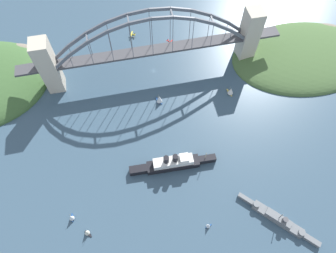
{
  "coord_description": "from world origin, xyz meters",
  "views": [
    {
      "loc": [
        31.06,
        227.35,
        263.78
      ],
      "look_at": [
        0.0,
        79.91,
        8.0
      ],
      "focal_mm": 32.53,
      "sensor_mm": 36.0,
      "label": 1
    }
  ],
  "objects": [
    {
      "name": "ground_plane",
      "position": [
        0.0,
        0.0,
        0.0
      ],
      "size": [
        1400.0,
        1400.0,
        0.0
      ],
      "primitive_type": "plane",
      "color": "#385166"
    },
    {
      "name": "harbor_arch_bridge",
      "position": [
        0.0,
        0.0,
        33.27
      ],
      "size": [
        276.93,
        19.26,
        78.63
      ],
      "color": "beige",
      "rests_on": "ground"
    },
    {
      "name": "headland_west_shore",
      "position": [
        -175.97,
        13.84,
        0.0
      ],
      "size": [
        168.49,
        112.61,
        22.66
      ],
      "color": "#476638",
      "rests_on": "ground"
    },
    {
      "name": "ocean_liner",
      "position": [
        3.67,
        118.1,
        6.06
      ],
      "size": [
        81.03,
        13.0,
        20.47
      ],
      "color": "black",
      "rests_on": "ground"
    },
    {
      "name": "naval_cruiser",
      "position": [
        -73.23,
        185.15,
        3.01
      ],
      "size": [
        54.11,
        57.0,
        16.84
      ],
      "color": "slate",
      "rests_on": "ground"
    },
    {
      "name": "seaplane_taxiing_near_bridge",
      "position": [
        15.22,
        -59.28,
        2.0
      ],
      "size": [
        8.04,
        9.13,
        4.98
      ],
      "color": "#B7B7B2",
      "rests_on": "ground"
    },
    {
      "name": "seaplane_second_in_formation",
      "position": [
        -26.45,
        -37.36,
        1.92
      ],
      "size": [
        9.92,
        8.48,
        4.89
      ],
      "color": "#B7B7B2",
      "rests_on": "ground"
    },
    {
      "name": "small_boat_0",
      "position": [
        86.01,
        162.79,
        3.89
      ],
      "size": [
        6.49,
        6.98,
        8.47
      ],
      "color": "black",
      "rests_on": "ground"
    },
    {
      "name": "small_boat_1",
      "position": [
        -74.63,
        49.01,
        4.97
      ],
      "size": [
        6.89,
        10.57,
        10.63
      ],
      "color": "gold",
      "rests_on": "ground"
    },
    {
      "name": "small_boat_2",
      "position": [
        -13.7,
        178.13,
        3.24
      ],
      "size": [
        5.98,
        4.18,
        6.95
      ],
      "color": "#234C8C",
      "rests_on": "ground"
    },
    {
      "name": "small_boat_4",
      "position": [
        97.76,
        148.01,
        4.19
      ],
      "size": [
        4.22,
        7.48,
        8.99
      ],
      "color": "#234C8C",
      "rests_on": "ground"
    },
    {
      "name": "small_boat_5",
      "position": [
        1.56,
        43.78,
        5.23
      ],
      "size": [
        7.73,
        10.31,
        11.4
      ],
      "color": "#234C8C",
      "rests_on": "ground"
    }
  ]
}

